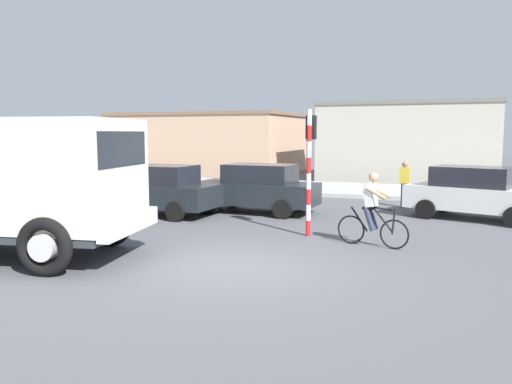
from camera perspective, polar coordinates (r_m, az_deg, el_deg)
name	(u,v)px	position (r m, az deg, el deg)	size (l,w,h in m)	color
ground_plane	(242,269)	(10.00, -1.52, -8.56)	(120.00, 120.00, 0.00)	#56565B
sidewalk_far	(362,190)	(23.31, 11.73, 0.21)	(80.00, 5.00, 0.16)	#ADADA8
truck_foreground	(9,178)	(11.90, -25.75, 1.38)	(5.77, 3.53, 2.90)	silver
cyclist	(372,209)	(12.08, 12.80, -1.90)	(1.69, 0.58, 1.72)	black
traffic_light_pole	(310,155)	(13.00, 6.00, 4.15)	(0.24, 0.43, 3.20)	red
car_red_near	(475,193)	(16.87, 23.23, -0.06)	(4.32, 2.78, 1.60)	white
car_white_mid	(157,190)	(16.61, -11.00, 0.26)	(4.05, 1.97, 1.60)	#1E2328
car_far_side	(257,188)	(16.79, 0.12, 0.45)	(4.05, 1.98, 1.60)	#1E2328
pedestrian_near_kerb	(404,183)	(18.74, 16.19, 0.92)	(0.34, 0.22, 1.62)	#2D334C
building_corner_left	(210,143)	(34.87, -5.16, 5.48)	(11.51, 8.03, 3.90)	tan
building_mid_block	(408,142)	(29.87, 16.54, 5.41)	(9.31, 6.01, 4.27)	#B2AD9E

